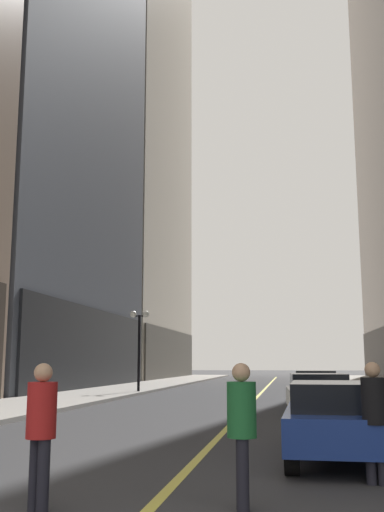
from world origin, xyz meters
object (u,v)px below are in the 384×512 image
Objects in this scene: car_navy at (316,385)px; street_lamp_left_far at (139,333)px; car_blue at (342,418)px; car_white at (318,394)px; pedestrian_in_green_parka at (242,424)px; pedestrian_in_red_jacket at (41,424)px; pedestrian_in_black_coat at (374,413)px.

car_navy is 11.01m from street_lamp_left_far.
street_lamp_left_far is (-8.87, 21.39, 2.54)m from car_blue.
car_navy is 0.99× the size of street_lamp_left_far.
car_white is at bearing -91.77° from car_navy.
car_white is at bearing -55.73° from street_lamp_left_far.
pedestrian_in_green_parka is at bearing -110.97° from car_blue.
pedestrian_in_red_jacket is at bearing -131.80° from car_blue.
car_navy is 20.15m from pedestrian_in_red_jacket.
pedestrian_in_green_parka is 0.37× the size of street_lamp_left_far.
pedestrian_in_red_jacket is (-2.26, -0.42, -0.00)m from pedestrian_in_green_parka.
pedestrian_in_red_jacket reaches higher than car_navy.
street_lamp_left_far is (-9.16, 23.34, 2.29)m from pedestrian_in_black_coat.
pedestrian_in_black_coat reaches higher than car_white.
car_blue is 2.63× the size of pedestrian_in_red_jacket.
car_blue is at bearing 98.52° from pedestrian_in_black_coat.
pedestrian_in_green_parka is (-1.41, -3.69, 0.23)m from car_blue.
pedestrian_in_red_jacket is at bearing -101.06° from car_navy.
car_white is 12.19m from pedestrian_in_green_parka.
pedestrian_in_red_jacket is at bearing -151.42° from pedestrian_in_black_coat.
pedestrian_in_black_coat is at bearing 45.59° from pedestrian_in_green_parka.
car_blue is at bearing 69.03° from pedestrian_in_green_parka.
street_lamp_left_far is at bearing 101.52° from pedestrian_in_red_jacket.
car_navy is at bearing 90.33° from pedestrian_in_black_coat.
pedestrian_in_black_coat is at bearing -81.48° from car_blue.
pedestrian_in_black_coat is 0.37× the size of street_lamp_left_far.
car_blue is 8.42m from car_white.
pedestrian_in_green_parka reaches higher than car_navy.
street_lamp_left_far is at bearing 124.27° from car_white.
pedestrian_in_red_jacket is at bearing -106.20° from car_white.
car_navy is 2.66× the size of pedestrian_in_red_jacket.
car_white is 10.37m from pedestrian_in_black_coat.
car_white is at bearing 73.80° from pedestrian_in_red_jacket.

